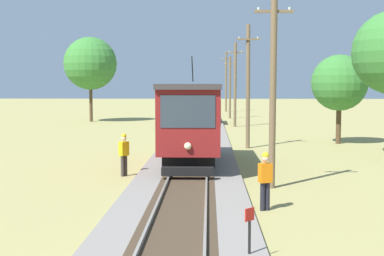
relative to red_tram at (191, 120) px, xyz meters
The scene contains 12 objects.
red_tram is the anchor object (origin of this frame).
freight_car 26.85m from the red_tram, 90.01° to the left, with size 2.40×5.20×2.31m.
utility_pole_near_tram 6.00m from the red_tram, 57.59° to the right, with size 1.40×0.42×7.28m.
utility_pole_mid 8.39m from the red_tram, 67.83° to the left, with size 1.40×0.62×7.32m.
utility_pole_far 23.64m from the red_tram, 82.42° to the left, with size 1.40×0.50×7.46m.
utility_pole_distant 35.36m from the red_tram, 84.95° to the left, with size 1.40×0.28×6.82m.
utility_pole_horizon 49.24m from the red_tram, 86.38° to the left, with size 1.40×0.57×8.15m.
trackside_signal_marker 13.29m from the red_tram, 82.69° to the right, with size 0.21×0.21×1.18m.
track_worker 8.80m from the red_tram, 73.31° to the right, with size 0.44×0.36×1.78m.
second_worker 3.86m from the red_tram, 137.83° to the right, with size 0.43×0.45×1.78m.
tree_left_near 31.72m from the red_tram, 110.66° to the left, with size 5.30×5.30×8.50m.
tree_right_near 13.63m from the red_tram, 47.91° to the left, with size 3.56×3.56×5.67m.
Camera 1 is at (0.81, -6.70, 3.83)m, focal length 50.33 mm.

